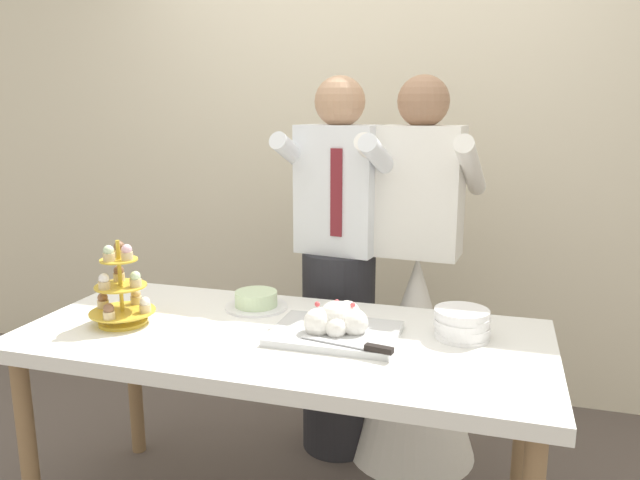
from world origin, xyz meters
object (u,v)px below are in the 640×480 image
(main_cake_tray, at_px, (336,325))
(person_bride, at_px, (415,331))
(cupcake_stand, at_px, (121,293))
(person_groom, at_px, (339,290))
(dessert_table, at_px, (282,353))
(round_cake, at_px, (256,301))
(plate_stack, at_px, (462,324))

(main_cake_tray, xyz_separation_m, person_bride, (0.18, 0.64, -0.23))
(cupcake_stand, relative_size, person_groom, 0.18)
(dessert_table, relative_size, round_cake, 7.50)
(dessert_table, relative_size, plate_stack, 9.48)
(main_cake_tray, xyz_separation_m, round_cake, (-0.37, 0.20, -0.01))
(cupcake_stand, height_order, person_groom, person_groom)
(plate_stack, bearing_deg, main_cake_tray, -164.58)
(dessert_table, xyz_separation_m, main_cake_tray, (0.19, 0.02, 0.11))
(main_cake_tray, xyz_separation_m, plate_stack, (0.41, 0.11, 0.01))
(cupcake_stand, bearing_deg, person_groom, 49.26)
(cupcake_stand, height_order, person_bride, person_bride)
(cupcake_stand, relative_size, round_cake, 1.27)
(cupcake_stand, xyz_separation_m, round_cake, (0.39, 0.30, -0.09))
(cupcake_stand, bearing_deg, dessert_table, 7.59)
(dessert_table, relative_size, person_bride, 1.08)
(round_cake, bearing_deg, cupcake_stand, -142.66)
(main_cake_tray, bearing_deg, dessert_table, -174.36)
(main_cake_tray, relative_size, round_cake, 1.81)
(dessert_table, relative_size, person_groom, 1.08)
(plate_stack, relative_size, person_groom, 0.11)
(person_groom, bearing_deg, person_bride, 5.23)
(person_bride, bearing_deg, person_groom, -174.77)
(person_groom, height_order, person_bride, same)
(cupcake_stand, distance_m, person_bride, 1.24)
(plate_stack, distance_m, person_bride, 0.62)
(person_groom, relative_size, person_bride, 1.00)
(person_bride, bearing_deg, plate_stack, -67.44)
(main_cake_tray, relative_size, person_bride, 0.26)
(main_cake_tray, height_order, plate_stack, main_cake_tray)
(cupcake_stand, bearing_deg, person_bride, 37.95)
(cupcake_stand, bearing_deg, plate_stack, 10.05)
(cupcake_stand, distance_m, round_cake, 0.50)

